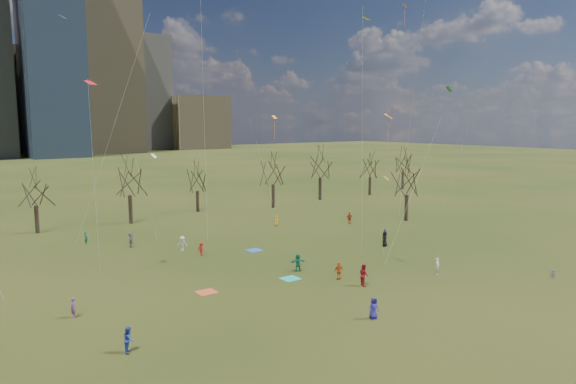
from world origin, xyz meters
TOP-DOWN VIEW (x-y plane):
  - ground at (0.00, 0.00)m, footprint 500.00×500.00m
  - bare_tree_row at (-0.09, 37.22)m, footprint 113.04×29.80m
  - blanket_teal at (-4.46, 5.65)m, footprint 1.60×1.50m
  - blanket_navy at (-1.39, 16.50)m, footprint 1.60×1.50m
  - blanket_crimson at (-12.42, 6.88)m, footprint 1.60×1.50m
  - person_0 at (-5.38, -5.71)m, footprint 0.89×0.67m
  - person_1 at (7.45, -1.60)m, footprint 0.70×0.67m
  - person_2 at (-0.47, 0.19)m, footprint 1.04×1.16m
  - person_3 at (14.82, -8.84)m, footprint 0.64×0.72m
  - person_4 at (-1.07, 2.77)m, footprint 1.04×0.68m
  - person_5 at (-2.43, 7.15)m, footprint 1.69×0.90m
  - person_6 at (11.78, 9.03)m, footprint 1.01×0.83m
  - person_7 at (-22.98, 7.61)m, footprint 0.44×0.60m
  - person_8 at (15.07, 12.01)m, footprint 0.67×0.67m
  - person_9 at (-7.95, 21.10)m, footprint 1.24×1.04m
  - person_10 at (17.75, 21.26)m, footprint 1.06×0.61m
  - person_11 at (-11.95, 26.28)m, footprint 1.20×1.65m
  - person_12 at (8.67, 26.25)m, footprint 0.74×0.83m
  - person_13 at (-15.70, 30.77)m, footprint 0.53×0.63m
  - person_14 at (-21.66, -0.44)m, footprint 0.92×1.00m
  - person_15 at (-7.19, 17.97)m, footprint 0.88×1.12m
  - kites_airborne at (0.81, 13.54)m, footprint 67.94×34.87m

SIDE VIEW (x-z plane):
  - ground at x=0.00m, z-range 0.00..0.00m
  - blanket_teal at x=-4.46m, z-range 0.00..0.03m
  - blanket_navy at x=-1.39m, z-range 0.00..0.03m
  - blanket_crimson at x=-12.42m, z-range 0.00..0.03m
  - person_3 at x=14.82m, z-range 0.00..0.96m
  - person_8 at x=15.07m, z-range 0.00..1.10m
  - person_12 at x=8.67m, z-range 0.00..1.42m
  - person_13 at x=-15.70m, z-range 0.00..1.48m
  - person_15 at x=-7.19m, z-range 0.00..1.52m
  - person_7 at x=-22.98m, z-range 0.00..1.53m
  - person_1 at x=7.45m, z-range 0.00..1.62m
  - person_0 at x=-5.38m, z-range 0.00..1.64m
  - person_4 at x=-1.07m, z-range 0.00..1.65m
  - person_14 at x=-21.66m, z-range 0.00..1.66m
  - person_9 at x=-7.95m, z-range 0.00..1.67m
  - person_10 at x=17.75m, z-range 0.00..1.69m
  - person_11 at x=-11.95m, z-range 0.00..1.72m
  - person_5 at x=-2.43m, z-range 0.00..1.74m
  - person_6 at x=11.78m, z-range 0.00..1.79m
  - person_2 at x=-0.47m, z-range 0.00..1.96m
  - bare_tree_row at x=-0.09m, z-range 1.37..10.87m
  - kites_airborne at x=0.81m, z-range -0.75..27.63m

